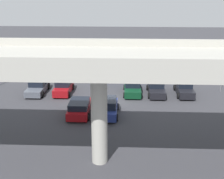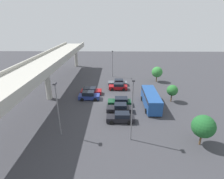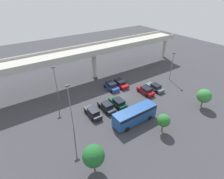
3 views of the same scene
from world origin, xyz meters
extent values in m
plane|color=#38383D|center=(0.00, 0.00, 0.00)|extent=(117.79, 117.79, 0.00)
cube|color=#ADAAA0|center=(0.00, 11.97, 7.44)|extent=(54.97, 6.19, 0.90)
cube|color=#ADAAA0|center=(0.00, 9.02, 8.17)|extent=(54.97, 0.30, 0.55)
cube|color=#ADAAA0|center=(0.00, 14.92, 8.17)|extent=(54.97, 0.30, 0.55)
cylinder|color=#ADAAA0|center=(0.00, 11.97, 3.50)|extent=(1.13, 1.13, 6.99)
cube|color=black|center=(-8.58, -2.59, 0.57)|extent=(1.71, 4.53, 0.78)
cube|color=black|center=(-8.58, -2.85, 1.28)|extent=(1.57, 2.35, 0.63)
cylinder|color=black|center=(-9.45, -1.18, 0.33)|extent=(0.22, 0.67, 0.67)
cylinder|color=black|center=(-7.70, -1.18, 0.33)|extent=(0.22, 0.67, 0.67)
cylinder|color=black|center=(-9.45, -3.99, 0.33)|extent=(0.22, 0.67, 0.67)
cylinder|color=black|center=(-7.70, -3.99, 0.33)|extent=(0.22, 0.67, 0.67)
cube|color=black|center=(-5.35, -2.49, 0.55)|extent=(1.78, 4.56, 0.76)
cube|color=black|center=(-5.35, -2.67, 1.26)|extent=(1.64, 2.14, 0.66)
cylinder|color=black|center=(-6.27, -1.07, 0.32)|extent=(0.22, 0.63, 0.63)
cylinder|color=black|center=(-4.44, -1.07, 0.32)|extent=(0.22, 0.63, 0.63)
cylinder|color=black|center=(-6.27, -3.90, 0.32)|extent=(0.22, 0.63, 0.63)
cylinder|color=black|center=(-4.44, -3.90, 0.32)|extent=(0.22, 0.63, 0.63)
cube|color=#0C381E|center=(-2.62, -2.55, 0.55)|extent=(1.85, 4.42, 0.77)
cube|color=black|center=(-2.62, -2.90, 1.25)|extent=(1.71, 2.40, 0.62)
cylinder|color=black|center=(-3.57, -1.18, 0.31)|extent=(0.22, 0.62, 0.62)
cylinder|color=black|center=(-1.68, -1.18, 0.31)|extent=(0.22, 0.62, 0.62)
cylinder|color=black|center=(-3.57, -3.92, 0.31)|extent=(0.22, 0.62, 0.62)
cylinder|color=black|center=(-1.68, -3.92, 0.31)|extent=(0.22, 0.62, 0.62)
cube|color=navy|center=(-0.04, 3.65, 0.59)|extent=(1.94, 4.32, 0.80)
cube|color=black|center=(-0.04, 3.81, 1.36)|extent=(1.78, 2.38, 0.75)
cylinder|color=black|center=(0.95, 2.31, 0.34)|extent=(0.22, 0.69, 0.69)
cylinder|color=black|center=(-1.03, 2.31, 0.34)|extent=(0.22, 0.69, 0.69)
cylinder|color=black|center=(0.95, 4.99, 0.34)|extent=(0.22, 0.69, 0.69)
cylinder|color=black|center=(-1.03, 4.99, 0.34)|extent=(0.22, 0.69, 0.69)
cube|color=maroon|center=(2.65, 3.57, 0.56)|extent=(1.97, 4.51, 0.75)
cube|color=black|center=(2.65, 3.91, 1.23)|extent=(1.81, 2.68, 0.58)
cylinder|color=black|center=(3.66, 2.17, 0.34)|extent=(0.22, 0.68, 0.68)
cylinder|color=black|center=(1.65, 2.17, 0.34)|extent=(0.22, 0.68, 0.68)
cylinder|color=black|center=(3.66, 4.97, 0.34)|extent=(0.22, 0.68, 0.68)
cylinder|color=black|center=(1.65, 4.97, 0.34)|extent=(0.22, 0.68, 0.68)
cube|color=maroon|center=(5.42, -2.41, 0.58)|extent=(1.75, 4.31, 0.80)
cube|color=black|center=(5.42, -2.54, 1.29)|extent=(1.61, 2.28, 0.61)
cylinder|color=black|center=(4.52, -1.08, 0.33)|extent=(0.22, 0.66, 0.66)
cylinder|color=black|center=(6.32, -1.08, 0.33)|extent=(0.22, 0.66, 0.66)
cylinder|color=black|center=(4.52, -3.75, 0.33)|extent=(0.22, 0.66, 0.66)
cylinder|color=black|center=(6.32, -3.75, 0.33)|extent=(0.22, 0.66, 0.66)
cube|color=#515660|center=(8.48, -2.38, 0.54)|extent=(1.84, 4.73, 0.68)
cube|color=black|center=(8.48, -2.66, 1.18)|extent=(1.69, 2.14, 0.61)
cylinder|color=black|center=(7.54, -0.91, 0.36)|extent=(0.22, 0.72, 0.72)
cylinder|color=black|center=(9.42, -0.91, 0.36)|extent=(0.22, 0.72, 0.72)
cylinder|color=black|center=(7.54, -3.85, 0.36)|extent=(0.22, 0.72, 0.72)
cylinder|color=black|center=(9.42, -3.85, 0.36)|extent=(0.22, 0.72, 0.72)
cube|color=#1E478C|center=(-3.06, -8.46, 1.50)|extent=(8.53, 2.45, 2.53)
cube|color=black|center=(-3.06, -8.46, 2.41)|extent=(8.36, 2.50, 0.56)
cylinder|color=black|center=(-0.42, -7.22, 0.42)|extent=(0.85, 0.29, 0.85)
cylinder|color=black|center=(-0.42, -9.71, 0.42)|extent=(0.85, 0.29, 0.85)
cylinder|color=black|center=(-5.71, -7.22, 0.42)|extent=(0.85, 0.29, 0.85)
cylinder|color=black|center=(-5.71, -9.71, 0.42)|extent=(0.85, 0.29, 0.85)
cylinder|color=brown|center=(-14.01, -12.97, 0.78)|extent=(0.24, 0.24, 1.55)
sphere|color=#1E5B28|center=(-14.01, -12.97, 2.81)|extent=(2.95, 2.95, 2.95)
cylinder|color=brown|center=(-0.81, -13.08, 0.74)|extent=(0.24, 0.24, 1.49)
sphere|color=#286B2D|center=(-0.81, -13.08, 2.41)|extent=(2.18, 2.18, 2.18)
cylinder|color=brown|center=(11.35, -12.76, 0.73)|extent=(0.24, 0.24, 1.47)
sphere|color=#337F38|center=(11.35, -12.76, 2.65)|extent=(2.79, 2.79, 2.79)
camera|label=1|loc=(-1.77, 31.68, 12.44)|focal=50.00mm
camera|label=2|loc=(-33.06, -1.63, 15.45)|focal=28.00mm
camera|label=3|loc=(-20.39, -26.63, 21.71)|focal=28.00mm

